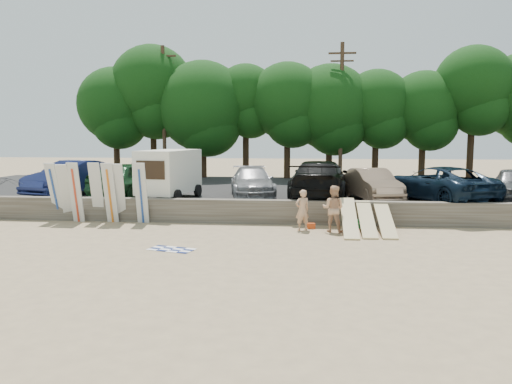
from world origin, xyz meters
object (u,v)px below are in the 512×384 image
at_px(car_2, 252,182).
at_px(car_4, 372,184).
at_px(car_0, 72,178).
at_px(car_3, 320,180).
at_px(beachgoer_a, 302,210).
at_px(box_trailer, 169,172).
at_px(car_5, 439,184).
at_px(beachgoer_b, 333,209).
at_px(cooler, 358,224).
at_px(car_1, 130,179).

bearing_deg(car_2, car_4, -16.97).
xyz_separation_m(car_0, car_3, (12.43, -0.26, 0.05)).
bearing_deg(beachgoer_a, car_0, -46.90).
xyz_separation_m(box_trailer, car_5, (12.46, 0.46, -0.49)).
bearing_deg(beachgoer_b, car_2, -37.52).
relative_size(box_trailer, car_2, 0.79).
distance_m(beachgoer_a, beachgoer_b, 1.20).
relative_size(car_5, cooler, 15.12).
height_order(beachgoer_b, cooler, beachgoer_b).
relative_size(box_trailer, car_3, 0.62).
bearing_deg(box_trailer, cooler, -7.70).
height_order(box_trailer, car_0, box_trailer).
relative_size(car_4, cooler, 11.57).
relative_size(car_4, beachgoer_b, 2.45).
bearing_deg(cooler, car_4, 84.51).
height_order(box_trailer, car_2, box_trailer).
bearing_deg(cooler, box_trailer, 171.89).
xyz_separation_m(beachgoer_b, cooler, (1.04, 0.95, -0.74)).
xyz_separation_m(beachgoer_a, cooler, (2.23, 0.77, -0.64)).
bearing_deg(beachgoer_a, car_4, -151.98).
height_order(box_trailer, beachgoer_a, box_trailer).
bearing_deg(car_3, car_0, 4.53).
relative_size(car_5, beachgoer_b, 3.20).
relative_size(box_trailer, car_1, 0.76).
xyz_separation_m(car_0, beachgoer_b, (12.84, -4.85, -0.66)).
bearing_deg(box_trailer, car_5, 12.47).
xyz_separation_m(car_5, beachgoer_a, (-6.17, -4.01, -0.70)).
height_order(car_2, cooler, car_2).
relative_size(car_1, car_3, 0.82).
relative_size(car_3, beachgoer_b, 3.48).
bearing_deg(car_1, box_trailer, 172.30).
bearing_deg(beachgoer_b, car_3, -68.55).
relative_size(car_4, car_5, 0.76).
bearing_deg(car_4, car_1, 165.88).
bearing_deg(beachgoer_b, box_trailer, -10.14).
relative_size(beachgoer_a, beachgoer_b, 0.89).
xyz_separation_m(car_0, car_2, (9.15, 0.20, -0.14)).
distance_m(car_1, car_2, 6.02).
height_order(car_5, beachgoer_a, car_5).
relative_size(car_0, beachgoer_a, 3.25).
bearing_deg(car_3, car_5, -178.59).
height_order(car_2, beachgoer_b, car_2).
xyz_separation_m(car_4, beachgoer_a, (-3.18, -4.23, -0.62)).
bearing_deg(car_1, car_0, 5.50).
height_order(car_5, cooler, car_5).
xyz_separation_m(car_2, cooler, (4.73, -4.11, -1.25)).
bearing_deg(car_4, car_2, 159.88).
xyz_separation_m(car_2, car_5, (8.67, -0.87, 0.09)).
bearing_deg(car_4, cooler, -119.09).
height_order(beachgoer_a, beachgoer_b, beachgoer_b).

